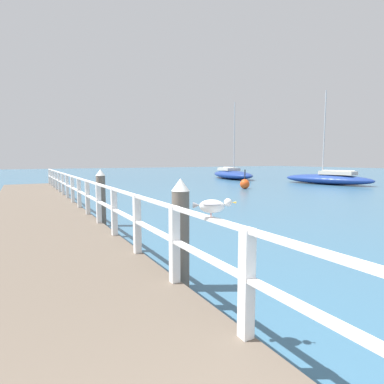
% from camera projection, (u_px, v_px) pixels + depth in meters
% --- Properties ---
extents(pier_deck, '(2.88, 24.86, 0.38)m').
position_uv_depth(pier_deck, '(37.00, 213.00, 11.05)').
color(pier_deck, brown).
rests_on(pier_deck, ground_plane).
extents(pier_railing, '(0.12, 23.38, 1.07)m').
position_uv_depth(pier_railing, '(75.00, 188.00, 11.62)').
color(pier_railing, white).
rests_on(pier_railing, pier_deck).
extents(dock_piling_near, '(0.29, 0.29, 1.80)m').
position_uv_depth(dock_piling_near, '(181.00, 234.00, 4.91)').
color(dock_piling_near, '#6B6056').
rests_on(dock_piling_near, ground_plane).
extents(dock_piling_far, '(0.29, 0.29, 1.80)m').
position_uv_depth(dock_piling_far, '(101.00, 197.00, 9.66)').
color(dock_piling_far, '#6B6056').
rests_on(dock_piling_far, ground_plane).
extents(seagull_foreground, '(0.42, 0.31, 0.21)m').
position_uv_depth(seagull_foreground, '(213.00, 205.00, 3.36)').
color(seagull_foreground, white).
rests_on(seagull_foreground, pier_railing).
extents(boat_0, '(3.79, 7.98, 7.99)m').
position_uv_depth(boat_0, '(327.00, 179.00, 26.46)').
color(boat_0, navy).
rests_on(boat_0, ground_plane).
extents(boat_2, '(4.20, 8.20, 8.24)m').
position_uv_depth(boat_2, '(232.00, 174.00, 33.97)').
color(boat_2, navy).
rests_on(boat_2, ground_plane).
extents(channel_buoy, '(0.70, 0.70, 1.40)m').
position_uv_depth(channel_buoy, '(245.00, 184.00, 22.21)').
color(channel_buoy, '#E54C19').
rests_on(channel_buoy, ground_plane).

